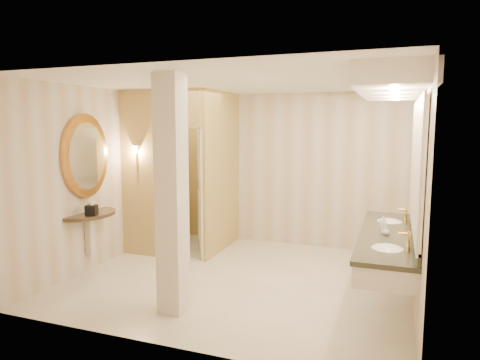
% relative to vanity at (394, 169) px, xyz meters
% --- Properties ---
extents(floor, '(4.50, 4.50, 0.00)m').
position_rel_vanity_xyz_m(floor, '(-1.98, 0.21, -1.63)').
color(floor, silver).
rests_on(floor, ground).
extents(ceiling, '(4.50, 4.50, 0.00)m').
position_rel_vanity_xyz_m(ceiling, '(-1.98, 0.21, 1.07)').
color(ceiling, white).
rests_on(ceiling, wall_back).
extents(wall_back, '(4.50, 0.02, 2.70)m').
position_rel_vanity_xyz_m(wall_back, '(-1.98, 2.21, -0.28)').
color(wall_back, beige).
rests_on(wall_back, floor).
extents(wall_front, '(4.50, 0.02, 2.70)m').
position_rel_vanity_xyz_m(wall_front, '(-1.98, -1.79, -0.28)').
color(wall_front, beige).
rests_on(wall_front, floor).
extents(wall_left, '(0.02, 4.00, 2.70)m').
position_rel_vanity_xyz_m(wall_left, '(-4.23, 0.21, -0.28)').
color(wall_left, beige).
rests_on(wall_left, floor).
extents(wall_right, '(0.02, 4.00, 2.70)m').
position_rel_vanity_xyz_m(wall_right, '(0.27, 0.21, -0.28)').
color(wall_right, beige).
rests_on(wall_right, floor).
extents(toilet_closet, '(1.50, 1.55, 2.70)m').
position_rel_vanity_xyz_m(toilet_closet, '(-3.11, 1.18, -0.24)').
color(toilet_closet, tan).
rests_on(toilet_closet, floor).
extents(wall_sconce, '(0.14, 0.14, 0.42)m').
position_rel_vanity_xyz_m(wall_sconce, '(-3.90, 0.64, 0.10)').
color(wall_sconce, gold).
rests_on(wall_sconce, toilet_closet).
extents(vanity, '(0.75, 2.67, 2.09)m').
position_rel_vanity_xyz_m(vanity, '(0.00, 0.00, 0.00)').
color(vanity, silver).
rests_on(vanity, floor).
extents(console_shelf, '(0.93, 0.93, 1.91)m').
position_rel_vanity_xyz_m(console_shelf, '(-4.19, -0.23, -0.29)').
color(console_shelf, black).
rests_on(console_shelf, floor).
extents(pillar, '(0.29, 0.29, 2.70)m').
position_rel_vanity_xyz_m(pillar, '(-2.33, -1.06, -0.28)').
color(pillar, silver).
rests_on(pillar, floor).
extents(tissue_box, '(0.19, 0.19, 0.15)m').
position_rel_vanity_xyz_m(tissue_box, '(-3.99, -0.39, -0.68)').
color(tissue_box, black).
rests_on(tissue_box, console_shelf).
extents(toilet, '(0.48, 0.80, 0.80)m').
position_rel_vanity_xyz_m(toilet, '(-3.72, 1.44, -1.23)').
color(toilet, white).
rests_on(toilet, floor).
extents(soap_bottle_a, '(0.08, 0.08, 0.14)m').
position_rel_vanity_xyz_m(soap_bottle_a, '(-0.10, 0.25, -0.68)').
color(soap_bottle_a, beige).
rests_on(soap_bottle_a, vanity).
extents(soap_bottle_b, '(0.10, 0.10, 0.10)m').
position_rel_vanity_xyz_m(soap_bottle_b, '(-0.05, -0.13, -0.70)').
color(soap_bottle_b, silver).
rests_on(soap_bottle_b, vanity).
extents(soap_bottle_c, '(0.09, 0.09, 0.19)m').
position_rel_vanity_xyz_m(soap_bottle_c, '(-0.08, -0.05, -0.66)').
color(soap_bottle_c, '#C6B28C').
rests_on(soap_bottle_c, vanity).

